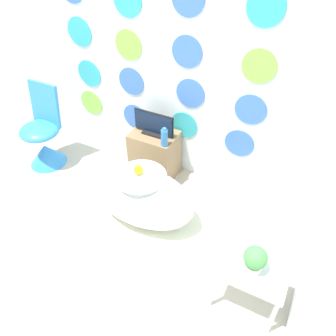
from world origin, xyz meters
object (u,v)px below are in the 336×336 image
object	(u,v)px
bathtub	(142,196)
potted_plant_left	(255,259)
chair	(44,141)
tv	(154,125)
vase	(164,138)

from	to	relation	value
bathtub	potted_plant_left	world-z (taller)	potted_plant_left
chair	potted_plant_left	size ratio (longest dim) A/B	4.29
potted_plant_left	chair	bearing A→B (deg)	166.03
chair	tv	size ratio (longest dim) A/B	2.12
chair	vase	size ratio (longest dim) A/B	4.67
bathtub	tv	xyz separation A→B (m)	(-0.20, 0.60, 0.37)
chair	vase	world-z (taller)	chair
tv	vase	distance (m)	0.22
chair	potted_plant_left	xyz separation A→B (m)	(2.49, -0.62, 0.26)
chair	tv	xyz separation A→B (m)	(1.18, 0.38, 0.34)
vase	chair	bearing A→B (deg)	-169.59
chair	potted_plant_left	bearing A→B (deg)	-13.97
tv	vase	size ratio (longest dim) A/B	2.20
vase	potted_plant_left	bearing A→B (deg)	-37.76
bathtub	potted_plant_left	bearing A→B (deg)	-19.82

